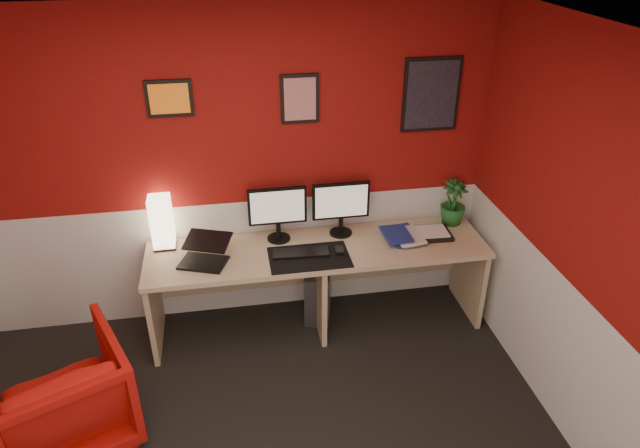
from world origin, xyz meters
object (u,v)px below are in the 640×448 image
at_px(armchair, 60,396).
at_px(zen_tray, 428,234).
at_px(pc_tower, 318,289).
at_px(laptop, 202,251).
at_px(desk, 318,287).
at_px(monitor_left, 278,206).
at_px(potted_plant, 453,202).
at_px(monitor_right, 341,201).
at_px(shoji_lamp, 162,224).

bearing_deg(armchair, zen_tray, 174.83).
bearing_deg(pc_tower, laptop, -151.19).
bearing_deg(laptop, desk, 25.71).
height_order(monitor_left, potted_plant, monitor_left).
height_order(monitor_right, zen_tray, monitor_right).
bearing_deg(monitor_left, monitor_right, 0.49).
xyz_separation_m(desk, monitor_right, (0.22, 0.19, 0.66)).
bearing_deg(pc_tower, monitor_left, -169.33).
height_order(desk, monitor_right, monitor_right).
relative_size(monitor_right, pc_tower, 1.29).
height_order(desk, pc_tower, desk).
distance_m(laptop, pc_tower, 1.11).
bearing_deg(laptop, pc_tower, 35.96).
height_order(laptop, zen_tray, laptop).
relative_size(desk, monitor_right, 4.48).
bearing_deg(shoji_lamp, monitor_left, -2.54).
bearing_deg(pc_tower, potted_plant, 15.38).
distance_m(monitor_left, potted_plant, 1.43).
xyz_separation_m(monitor_left, zen_tray, (1.17, -0.15, -0.28)).
relative_size(potted_plant, pc_tower, 0.84).
height_order(laptop, potted_plant, potted_plant).
xyz_separation_m(laptop, zen_tray, (1.75, 0.11, -0.09)).
bearing_deg(desk, armchair, -153.91).
bearing_deg(laptop, zen_tray, 24.39).
xyz_separation_m(zen_tray, pc_tower, (-0.86, 0.13, -0.52)).
relative_size(laptop, potted_plant, 0.87).
distance_m(shoji_lamp, zen_tray, 2.06).
distance_m(desk, armchair, 1.97).
distance_m(laptop, monitor_right, 1.12).
relative_size(monitor_right, zen_tray, 1.66).
height_order(monitor_left, monitor_right, same).
xyz_separation_m(shoji_lamp, potted_plant, (2.30, -0.02, -0.01)).
bearing_deg(monitor_right, pc_tower, -173.75).
height_order(potted_plant, pc_tower, potted_plant).
xyz_separation_m(potted_plant, pc_tower, (-1.11, -0.03, -0.69)).
distance_m(desk, monitor_right, 0.72).
bearing_deg(zen_tray, potted_plant, 33.05).
xyz_separation_m(monitor_right, zen_tray, (0.67, -0.15, -0.28)).
xyz_separation_m(shoji_lamp, monitor_right, (1.37, -0.03, 0.09)).
distance_m(desk, pc_tower, 0.22).
bearing_deg(armchair, monitor_left, -168.70).
bearing_deg(potted_plant, monitor_left, -179.25).
xyz_separation_m(desk, armchair, (-1.77, -0.87, -0.01)).
xyz_separation_m(desk, monitor_left, (-0.28, 0.18, 0.66)).
distance_m(laptop, zen_tray, 1.76).
bearing_deg(desk, pc_tower, 79.38).
height_order(desk, armchair, desk).
bearing_deg(monitor_right, armchair, -152.02).
height_order(zen_tray, armchair, zen_tray).
bearing_deg(shoji_lamp, potted_plant, -0.50).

